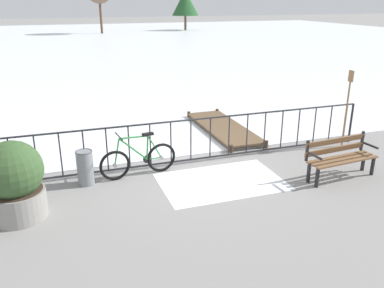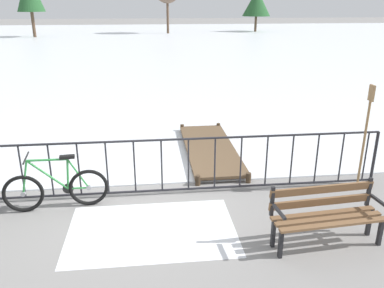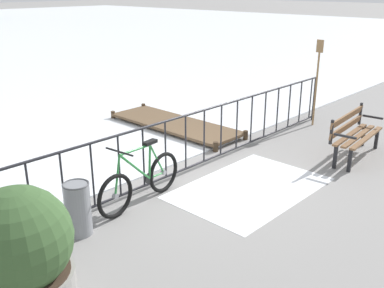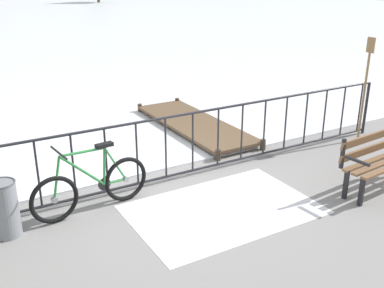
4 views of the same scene
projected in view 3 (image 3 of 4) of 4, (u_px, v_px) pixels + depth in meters
name	position (u px, v px, depth m)	size (l,w,h in m)	color
ground_plane	(186.00, 173.00, 7.84)	(160.00, 160.00, 0.00)	gray
snow_patch	(250.00, 188.00, 7.25)	(2.56, 1.70, 0.01)	white
railing_fence	(186.00, 143.00, 7.65)	(9.06, 0.06, 1.07)	#232328
bicycle_near_railing	(141.00, 181.00, 6.62)	(1.71, 0.52, 0.97)	black
park_bench	(354.00, 131.00, 8.40)	(1.63, 0.61, 0.89)	brown
planter_with_shrub	(21.00, 257.00, 4.20)	(1.03, 1.03, 1.41)	gray
trash_bin	(78.00, 208.00, 5.80)	(0.35, 0.35, 0.73)	gray
oar_upright	(317.00, 77.00, 10.13)	(0.04, 0.16, 1.98)	#937047
wooden_dock	(175.00, 124.00, 10.20)	(1.10, 3.42, 0.20)	brown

